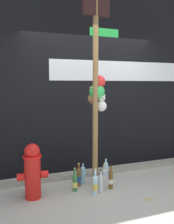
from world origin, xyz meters
TOP-DOWN VIEW (x-y plane):
  - ground_plane at (0.00, 0.00)m, footprint 14.00×14.00m
  - building_wall at (0.00, 1.34)m, footprint 10.00×0.21m
  - curb_strip at (0.00, 0.91)m, footprint 8.00×0.12m
  - memorial_post at (-0.16, 0.55)m, footprint 0.60×0.31m
  - fire_hydrant at (-1.19, 0.42)m, footprint 0.43×0.26m
  - bottle_0 at (-0.31, 0.23)m, footprint 0.08×0.08m
  - bottle_1 at (-0.20, 0.27)m, footprint 0.07×0.07m
  - bottle_2 at (-0.45, 0.57)m, footprint 0.07×0.07m
  - bottle_3 at (-0.56, 0.42)m, footprint 0.08×0.08m
  - bottle_4 at (0.09, 0.73)m, footprint 0.08×0.08m
  - bottle_5 at (-0.35, 0.65)m, footprint 0.08×0.08m
  - bottle_6 at (-0.01, 0.32)m, footprint 0.07×0.07m
  - bottle_7 at (-0.01, 0.59)m, footprint 0.08×0.08m
  - litter_0 at (0.36, -0.19)m, footprint 0.11×0.09m

SIDE VIEW (x-z plane):
  - ground_plane at x=0.00m, z-range 0.00..0.00m
  - litter_0 at x=0.36m, z-range 0.00..0.01m
  - curb_strip at x=0.00m, z-range 0.00..0.08m
  - bottle_7 at x=-0.01m, z-range -0.03..0.26m
  - bottle_3 at x=-0.56m, z-range -0.05..0.32m
  - bottle_1 at x=-0.20m, z-range -0.03..0.31m
  - bottle_6 at x=-0.01m, z-range -0.04..0.34m
  - bottle_2 at x=-0.45m, z-range -0.04..0.34m
  - bottle_4 at x=0.09m, z-range -0.03..0.33m
  - bottle_0 at x=-0.31m, z-range -0.05..0.35m
  - bottle_5 at x=-0.35m, z-range -0.03..0.33m
  - fire_hydrant at x=-1.19m, z-range 0.00..0.80m
  - building_wall at x=0.00m, z-range 0.00..3.38m
  - memorial_post at x=-0.16m, z-range 0.21..3.20m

